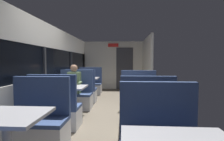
% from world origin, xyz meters
% --- Properties ---
extents(ground_plane, '(3.30, 9.20, 0.02)m').
position_xyz_m(ground_plane, '(0.00, 0.00, -0.01)').
color(ground_plane, '#665B4C').
extents(carriage_window_panel_left, '(0.09, 8.48, 2.30)m').
position_xyz_m(carriage_window_panel_left, '(-1.45, 0.00, 1.11)').
color(carriage_window_panel_left, beige).
rests_on(carriage_window_panel_left, ground_plane).
extents(carriage_end_bulkhead, '(2.90, 0.11, 2.30)m').
position_xyz_m(carriage_end_bulkhead, '(0.06, 4.19, 1.14)').
color(carriage_end_bulkhead, beige).
rests_on(carriage_end_bulkhead, ground_plane).
extents(carriage_aisle_panel_right, '(0.08, 2.40, 2.30)m').
position_xyz_m(carriage_aisle_panel_right, '(1.45, 3.00, 1.15)').
color(carriage_aisle_panel_right, beige).
rests_on(carriage_aisle_panel_right, ground_plane).
extents(dining_table_near_window, '(0.90, 0.70, 0.74)m').
position_xyz_m(dining_table_near_window, '(-0.89, -2.09, 0.64)').
color(dining_table_near_window, '#9E9EA3').
rests_on(dining_table_near_window, ground_plane).
extents(bench_near_window_facing_entry, '(0.95, 0.50, 1.10)m').
position_xyz_m(bench_near_window_facing_entry, '(-0.89, -1.39, 0.33)').
color(bench_near_window_facing_entry, silver).
rests_on(bench_near_window_facing_entry, ground_plane).
extents(dining_table_mid_window, '(0.90, 0.70, 0.74)m').
position_xyz_m(dining_table_mid_window, '(-0.89, 0.04, 0.64)').
color(dining_table_mid_window, '#9E9EA3').
rests_on(dining_table_mid_window, ground_plane).
extents(bench_mid_window_facing_end, '(0.95, 0.50, 1.10)m').
position_xyz_m(bench_mid_window_facing_end, '(-0.89, -0.66, 0.33)').
color(bench_mid_window_facing_end, silver).
rests_on(bench_mid_window_facing_end, ground_plane).
extents(bench_mid_window_facing_entry, '(0.95, 0.50, 1.10)m').
position_xyz_m(bench_mid_window_facing_entry, '(-0.89, 0.74, 0.33)').
color(bench_mid_window_facing_entry, silver).
rests_on(bench_mid_window_facing_entry, ground_plane).
extents(dining_table_far_window, '(0.90, 0.70, 0.74)m').
position_xyz_m(dining_table_far_window, '(-0.89, 2.17, 0.64)').
color(dining_table_far_window, '#9E9EA3').
rests_on(dining_table_far_window, ground_plane).
extents(bench_far_window_facing_end, '(0.95, 0.50, 1.10)m').
position_xyz_m(bench_far_window_facing_end, '(-0.89, 1.48, 0.33)').
color(bench_far_window_facing_end, silver).
rests_on(bench_far_window_facing_end, ground_plane).
extents(bench_far_window_facing_entry, '(0.95, 0.50, 1.10)m').
position_xyz_m(bench_far_window_facing_entry, '(-0.89, 2.87, 0.33)').
color(bench_far_window_facing_entry, silver).
rests_on(bench_far_window_facing_entry, ground_plane).
extents(dining_table_rear_aisle, '(0.90, 0.70, 0.74)m').
position_xyz_m(dining_table_rear_aisle, '(0.89, -0.16, 0.64)').
color(dining_table_rear_aisle, '#9E9EA3').
rests_on(dining_table_rear_aisle, ground_plane).
extents(bench_rear_aisle_facing_end, '(0.95, 0.50, 1.10)m').
position_xyz_m(bench_rear_aisle_facing_end, '(0.89, -0.86, 0.33)').
color(bench_rear_aisle_facing_end, silver).
rests_on(bench_rear_aisle_facing_end, ground_plane).
extents(bench_rear_aisle_facing_entry, '(0.95, 0.50, 1.10)m').
position_xyz_m(bench_rear_aisle_facing_entry, '(0.89, 0.54, 0.33)').
color(bench_rear_aisle_facing_entry, silver).
rests_on(bench_rear_aisle_facing_entry, ground_plane).
extents(seated_passenger, '(0.47, 0.55, 1.26)m').
position_xyz_m(seated_passenger, '(-0.89, 0.67, 0.54)').
color(seated_passenger, '#26262D').
rests_on(seated_passenger, ground_plane).
extents(coffee_cup_primary, '(0.07, 0.07, 0.09)m').
position_xyz_m(coffee_cup_primary, '(-0.71, 2.24, 0.79)').
color(coffee_cup_primary, '#B23333').
rests_on(coffee_cup_primary, dining_table_far_window).
extents(coffee_cup_secondary, '(0.07, 0.07, 0.09)m').
position_xyz_m(coffee_cup_secondary, '(1.09, -0.11, 0.79)').
color(coffee_cup_secondary, '#B23333').
rests_on(coffee_cup_secondary, dining_table_rear_aisle).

